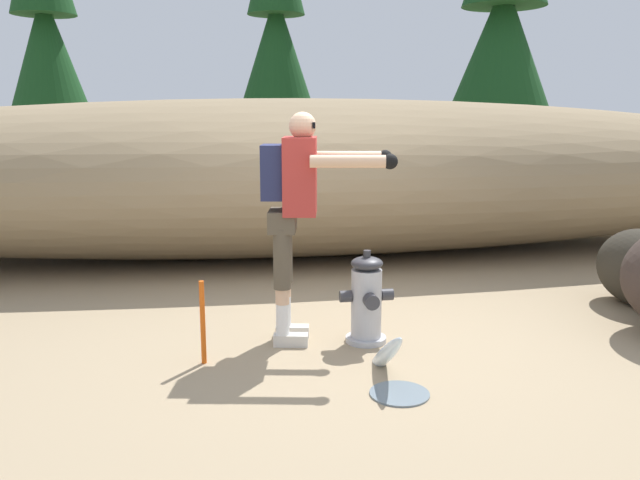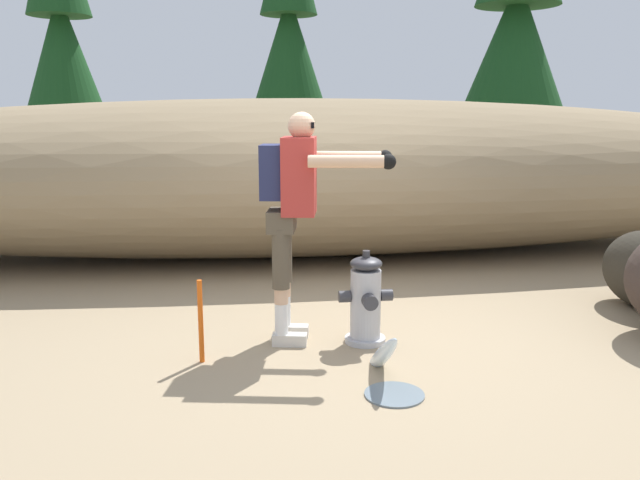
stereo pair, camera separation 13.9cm
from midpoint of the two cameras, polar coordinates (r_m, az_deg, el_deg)
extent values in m
cube|color=#998466|center=(5.24, 1.54, -8.50)|extent=(56.00, 56.00, 0.04)
ellipsoid|color=#897556|center=(8.04, -2.37, 5.56)|extent=(15.13, 3.20, 1.89)
cylinder|color=#B2B2B7|center=(5.08, 3.25, -8.65)|extent=(0.31, 0.31, 0.04)
cylinder|color=#B2B2B7|center=(4.99, 3.29, -5.58)|extent=(0.23, 0.23, 0.53)
ellipsoid|color=#333338|center=(4.91, 3.33, -2.05)|extent=(0.24, 0.24, 0.10)
cylinder|color=#333338|center=(4.89, 3.34, -1.20)|extent=(0.06, 0.06, 0.05)
cylinder|color=#333338|center=(4.95, 1.46, -4.96)|extent=(0.09, 0.09, 0.09)
cylinder|color=#333338|center=(5.01, 5.10, -4.78)|extent=(0.09, 0.09, 0.09)
cylinder|color=#333338|center=(4.82, 3.69, -5.40)|extent=(0.11, 0.09, 0.11)
ellipsoid|color=silver|center=(4.54, 4.75, -10.15)|extent=(0.10, 0.86, 0.63)
cylinder|color=slate|center=(4.22, 6.02, -13.24)|extent=(0.38, 0.38, 0.01)
cube|color=beige|center=(5.18, -3.21, -7.97)|extent=(0.27, 0.14, 0.09)
cylinder|color=white|center=(5.13, -3.90, -6.22)|extent=(0.10, 0.10, 0.24)
cylinder|color=#DBAD89|center=(5.08, -3.93, -4.30)|extent=(0.10, 0.10, 0.12)
cylinder|color=brown|center=(5.01, -3.97, -1.19)|extent=(0.13, 0.13, 0.45)
cube|color=beige|center=(4.99, -3.38, -8.73)|extent=(0.27, 0.14, 0.09)
cylinder|color=white|center=(4.94, -4.10, -6.92)|extent=(0.10, 0.10, 0.24)
cylinder|color=#DBAD89|center=(4.89, -4.13, -4.93)|extent=(0.10, 0.10, 0.12)
cylinder|color=brown|center=(4.82, -4.18, -1.70)|extent=(0.13, 0.13, 0.45)
cube|color=brown|center=(4.86, -4.12, 1.71)|extent=(0.25, 0.35, 0.16)
cube|color=#B2332D|center=(4.81, -2.59, 5.63)|extent=(0.30, 0.40, 0.57)
cube|color=#23284C|center=(4.82, -4.98, 5.96)|extent=(0.21, 0.30, 0.40)
sphere|color=#DBAD89|center=(4.78, -2.39, 9.97)|extent=(0.20, 0.20, 0.20)
cube|color=black|center=(4.78, -1.35, 10.04)|extent=(0.05, 0.15, 0.04)
cylinder|color=#DBAD89|center=(5.01, 1.82, 7.29)|extent=(0.59, 0.19, 0.09)
sphere|color=black|center=(5.02, 4.93, 7.26)|extent=(0.11, 0.11, 0.11)
cylinder|color=#DBAD89|center=(4.57, 1.89, 6.89)|extent=(0.59, 0.19, 0.09)
sphere|color=black|center=(4.58, 5.29, 6.86)|extent=(0.11, 0.11, 0.11)
cylinder|color=#47331E|center=(16.27, -22.37, 6.12)|extent=(0.26, 0.26, 1.02)
cone|color=#143D19|center=(16.25, -22.96, 13.79)|extent=(2.16, 2.16, 3.34)
cylinder|color=#47331E|center=(15.16, -3.98, 7.20)|extent=(0.24, 0.24, 1.33)
cone|color=#143D19|center=(15.15, -4.09, 15.37)|extent=(1.97, 1.97, 2.99)
cylinder|color=#47331E|center=(14.33, 14.84, 5.98)|extent=(0.31, 0.31, 1.01)
cone|color=#143D19|center=(14.31, 15.30, 14.70)|extent=(2.62, 2.62, 3.35)
cylinder|color=#E55914|center=(4.66, -11.08, -7.11)|extent=(0.04, 0.04, 0.60)
camera|label=1|loc=(0.07, -90.78, -0.16)|focal=36.52mm
camera|label=2|loc=(0.07, 89.22, 0.16)|focal=36.52mm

